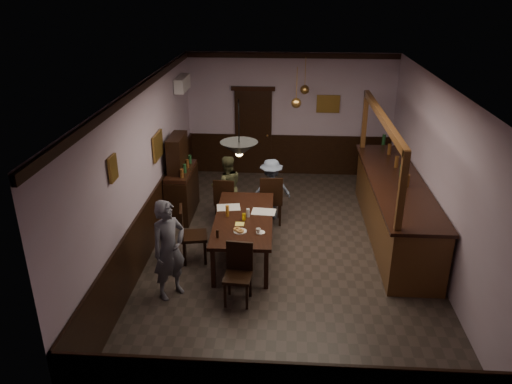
# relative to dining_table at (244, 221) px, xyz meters

# --- Properties ---
(room) EXTENTS (5.01, 8.01, 3.01)m
(room) POSITION_rel_dining_table_xyz_m (0.78, 0.18, 0.81)
(room) COLOR #2D2621
(room) RESTS_ON ground
(dining_table) EXTENTS (1.04, 2.22, 0.75)m
(dining_table) POSITION_rel_dining_table_xyz_m (0.00, 0.00, 0.00)
(dining_table) COLOR black
(dining_table) RESTS_ON ground
(chair_far_left) EXTENTS (0.45, 0.45, 0.96)m
(chair_far_left) POSITION_rel_dining_table_xyz_m (-0.48, 1.26, -0.16)
(chair_far_left) COLOR black
(chair_far_left) RESTS_ON ground
(chair_far_right) EXTENTS (0.48, 0.48, 1.03)m
(chair_far_right) POSITION_rel_dining_table_xyz_m (0.43, 1.27, -0.12)
(chair_far_right) COLOR black
(chair_far_right) RESTS_ON ground
(chair_near) EXTENTS (0.44, 0.44, 0.94)m
(chair_near) POSITION_rel_dining_table_xyz_m (0.03, -1.32, -0.17)
(chair_near) COLOR black
(chair_near) RESTS_ON ground
(chair_side) EXTENTS (0.51, 0.51, 1.01)m
(chair_side) POSITION_rel_dining_table_xyz_m (-0.93, -0.23, -0.13)
(chair_side) COLOR black
(chair_side) RESTS_ON ground
(person_standing) EXTENTS (0.67, 0.69, 1.60)m
(person_standing) POSITION_rel_dining_table_xyz_m (-1.02, -1.27, 0.11)
(person_standing) COLOR #595965
(person_standing) RESTS_ON ground
(person_seated_left) EXTENTS (0.76, 0.67, 1.33)m
(person_seated_left) POSITION_rel_dining_table_xyz_m (-0.48, 1.54, -0.02)
(person_seated_left) COLOR #414127
(person_seated_left) RESTS_ON ground
(person_seated_right) EXTENTS (0.92, 0.68, 1.27)m
(person_seated_right) POSITION_rel_dining_table_xyz_m (0.42, 1.56, -0.05)
(person_seated_right) COLOR slate
(person_seated_right) RESTS_ON ground
(newspaper_left) EXTENTS (0.46, 0.36, 0.01)m
(newspaper_left) POSITION_rel_dining_table_xyz_m (-0.31, 0.38, 0.07)
(newspaper_left) COLOR silver
(newspaper_left) RESTS_ON dining_table
(newspaper_right) EXTENTS (0.44, 0.33, 0.01)m
(newspaper_right) POSITION_rel_dining_table_xyz_m (0.33, 0.24, 0.07)
(newspaper_right) COLOR silver
(newspaper_right) RESTS_ON dining_table
(napkin) EXTENTS (0.15, 0.15, 0.00)m
(napkin) POSITION_rel_dining_table_xyz_m (-0.05, -0.26, 0.07)
(napkin) COLOR #F5E65A
(napkin) RESTS_ON dining_table
(saucer) EXTENTS (0.15, 0.15, 0.01)m
(saucer) POSITION_rel_dining_table_xyz_m (0.32, -0.55, 0.07)
(saucer) COLOR white
(saucer) RESTS_ON dining_table
(coffee_cup) EXTENTS (0.08, 0.08, 0.07)m
(coffee_cup) POSITION_rel_dining_table_xyz_m (0.29, -0.57, 0.11)
(coffee_cup) COLOR white
(coffee_cup) RESTS_ON saucer
(pastry_plate) EXTENTS (0.22, 0.22, 0.01)m
(pastry_plate) POSITION_rel_dining_table_xyz_m (-0.02, -0.53, 0.07)
(pastry_plate) COLOR white
(pastry_plate) RESTS_ON dining_table
(pastry_ring_a) EXTENTS (0.13, 0.13, 0.04)m
(pastry_ring_a) POSITION_rel_dining_table_xyz_m (-0.06, -0.52, 0.10)
(pastry_ring_a) COLOR #C68C47
(pastry_ring_a) RESTS_ON pastry_plate
(pastry_ring_b) EXTENTS (0.13, 0.13, 0.04)m
(pastry_ring_b) POSITION_rel_dining_table_xyz_m (-0.01, -0.57, 0.10)
(pastry_ring_b) COLOR #C68C47
(pastry_ring_b) RESTS_ON pastry_plate
(soda_can) EXTENTS (0.07, 0.07, 0.12)m
(soda_can) POSITION_rel_dining_table_xyz_m (0.01, -0.10, 0.12)
(soda_can) COLOR yellow
(soda_can) RESTS_ON dining_table
(beer_glass) EXTENTS (0.06, 0.06, 0.20)m
(beer_glass) POSITION_rel_dining_table_xyz_m (-0.29, 0.04, 0.16)
(beer_glass) COLOR #BF721E
(beer_glass) RESTS_ON dining_table
(water_glass) EXTENTS (0.06, 0.06, 0.15)m
(water_glass) POSITION_rel_dining_table_xyz_m (0.07, 0.03, 0.14)
(water_glass) COLOR silver
(water_glass) RESTS_ON dining_table
(pepper_mill) EXTENTS (0.04, 0.04, 0.14)m
(pepper_mill) POSITION_rel_dining_table_xyz_m (-0.36, -0.76, 0.13)
(pepper_mill) COLOR black
(pepper_mill) RESTS_ON dining_table
(sideboard) EXTENTS (0.46, 1.29, 1.70)m
(sideboard) POSITION_rel_dining_table_xyz_m (-1.43, 1.61, -0.00)
(sideboard) COLOR black
(sideboard) RESTS_ON ground
(bar_counter) EXTENTS (0.99, 4.25, 2.38)m
(bar_counter) POSITION_rel_dining_table_xyz_m (2.77, 0.95, -0.08)
(bar_counter) COLOR #482A13
(bar_counter) RESTS_ON ground
(door_back) EXTENTS (0.90, 0.06, 2.10)m
(door_back) POSITION_rel_dining_table_xyz_m (-0.12, 4.13, 0.36)
(door_back) COLOR black
(door_back) RESTS_ON ground
(ac_unit) EXTENTS (0.20, 0.85, 0.30)m
(ac_unit) POSITION_rel_dining_table_xyz_m (-1.60, 3.08, 1.76)
(ac_unit) COLOR white
(ac_unit) RESTS_ON ground
(picture_left_small) EXTENTS (0.04, 0.28, 0.36)m
(picture_left_small) POSITION_rel_dining_table_xyz_m (-1.68, -1.42, 1.46)
(picture_left_small) COLOR olive
(picture_left_small) RESTS_ON ground
(picture_left_large) EXTENTS (0.04, 0.62, 0.48)m
(picture_left_large) POSITION_rel_dining_table_xyz_m (-1.68, 0.98, 1.01)
(picture_left_large) COLOR olive
(picture_left_large) RESTS_ON ground
(picture_back) EXTENTS (0.55, 0.04, 0.42)m
(picture_back) POSITION_rel_dining_table_xyz_m (1.68, 4.14, 1.11)
(picture_back) COLOR olive
(picture_back) RESTS_ON ground
(pendant_iron) EXTENTS (0.56, 0.56, 0.85)m
(pendant_iron) POSITION_rel_dining_table_xyz_m (0.02, -0.80, 1.57)
(pendant_iron) COLOR black
(pendant_iron) RESTS_ON ground
(pendant_brass_mid) EXTENTS (0.20, 0.20, 0.81)m
(pendant_brass_mid) POSITION_rel_dining_table_xyz_m (0.88, 2.03, 1.61)
(pendant_brass_mid) COLOR #BF8C3F
(pendant_brass_mid) RESTS_ON ground
(pendant_brass_far) EXTENTS (0.20, 0.20, 0.81)m
(pendant_brass_far) POSITION_rel_dining_table_xyz_m (1.08, 3.33, 1.61)
(pendant_brass_far) COLOR #BF8C3F
(pendant_brass_far) RESTS_ON ground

